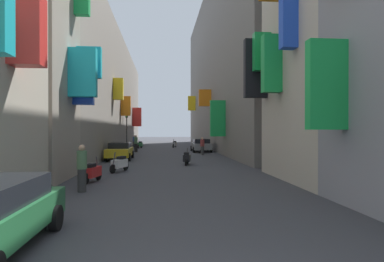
# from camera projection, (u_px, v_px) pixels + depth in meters

# --- Properties ---
(ground_plane) EXTENTS (140.00, 140.00, 0.00)m
(ground_plane) POSITION_uv_depth(u_px,v_px,m) (168.00, 153.00, 32.24)
(ground_plane) COLOR #38383D
(building_left_mid_c) EXTENTS (7.35, 44.28, 12.89)m
(building_left_mid_c) POSITION_uv_depth(u_px,v_px,m) (100.00, 96.00, 39.28)
(building_left_mid_c) COLOR gray
(building_left_mid_c) RESTS_ON ground
(building_right_mid_a) EXTENTS (7.21, 6.59, 14.24)m
(building_right_mid_a) POSITION_uv_depth(u_px,v_px,m) (345.00, 29.00, 15.22)
(building_right_mid_a) COLOR #B2A899
(building_right_mid_a) RESTS_ON ground
(building_right_mid_c) EXTENTS (7.39, 43.07, 20.01)m
(building_right_mid_c) POSITION_uv_depth(u_px,v_px,m) (229.00, 70.00, 41.37)
(building_right_mid_c) COLOR slate
(building_right_mid_c) RESTS_ON ground
(parked_car_yellow) EXTENTS (1.92, 4.35, 1.35)m
(parked_car_yellow) POSITION_uv_depth(u_px,v_px,m) (120.00, 150.00, 25.56)
(parked_car_yellow) COLOR gold
(parked_car_yellow) RESTS_ON ground
(parked_car_grey) EXTENTS (1.98, 4.00, 1.37)m
(parked_car_grey) POSITION_uv_depth(u_px,v_px,m) (201.00, 145.00, 34.37)
(parked_car_grey) COLOR slate
(parked_car_grey) RESTS_ON ground
(scooter_black) EXTENTS (0.61, 1.83, 1.13)m
(scooter_black) POSITION_uv_depth(u_px,v_px,m) (187.00, 158.00, 21.77)
(scooter_black) COLOR black
(scooter_black) RESTS_ON ground
(scooter_white) EXTENTS (0.85, 1.81, 1.13)m
(scooter_white) POSITION_uv_depth(u_px,v_px,m) (120.00, 163.00, 18.17)
(scooter_white) COLOR silver
(scooter_white) RESTS_ON ground
(scooter_silver) EXTENTS (0.70, 1.93, 1.13)m
(scooter_silver) POSITION_uv_depth(u_px,v_px,m) (174.00, 144.00, 42.41)
(scooter_silver) COLOR #ADADB2
(scooter_silver) RESTS_ON ground
(scooter_green) EXTENTS (0.67, 1.85, 1.13)m
(scooter_green) POSITION_uv_depth(u_px,v_px,m) (140.00, 145.00, 40.99)
(scooter_green) COLOR #287F3D
(scooter_green) RESTS_ON ground
(scooter_red) EXTENTS (0.67, 1.77, 1.13)m
(scooter_red) POSITION_uv_depth(u_px,v_px,m) (92.00, 172.00, 14.55)
(scooter_red) COLOR red
(scooter_red) RESTS_ON ground
(pedestrian_crossing) EXTENTS (0.51, 0.51, 1.59)m
(pedestrian_crossing) POSITION_uv_depth(u_px,v_px,m) (134.00, 141.00, 43.47)
(pedestrian_crossing) COLOR #3A3A3A
(pedestrian_crossing) RESTS_ON ground
(pedestrian_near_left) EXTENTS (0.51, 0.51, 1.65)m
(pedestrian_near_left) POSITION_uv_depth(u_px,v_px,m) (202.00, 146.00, 30.17)
(pedestrian_near_left) COLOR #3A3A3A
(pedestrian_near_left) RESTS_ON ground
(pedestrian_near_right) EXTENTS (0.47, 0.47, 1.79)m
(pedestrian_near_right) POSITION_uv_depth(u_px,v_px,m) (82.00, 168.00, 12.30)
(pedestrian_near_right) COLOR #303030
(pedestrian_near_right) RESTS_ON ground
(pedestrian_mid_street) EXTENTS (0.53, 0.53, 1.79)m
(pedestrian_mid_street) POSITION_uv_depth(u_px,v_px,m) (136.00, 143.00, 33.99)
(pedestrian_mid_street) COLOR black
(pedestrian_mid_street) RESTS_ON ground
(traffic_light_near_corner) EXTENTS (0.26, 0.34, 4.47)m
(traffic_light_near_corner) POSITION_uv_depth(u_px,v_px,m) (127.00, 124.00, 37.25)
(traffic_light_near_corner) COLOR #2D2D2D
(traffic_light_near_corner) RESTS_ON ground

